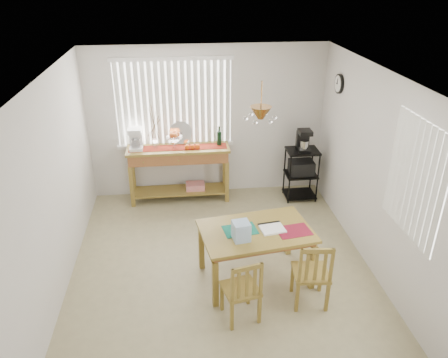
{
  "coord_description": "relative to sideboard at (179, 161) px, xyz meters",
  "views": [
    {
      "loc": [
        -0.49,
        -4.82,
        3.7
      ],
      "look_at": [
        0.1,
        0.55,
        1.05
      ],
      "focal_mm": 35.0,
      "sensor_mm": 36.0,
      "label": 1
    }
  ],
  "objects": [
    {
      "name": "ground",
      "position": [
        0.5,
        -1.99,
        -0.73
      ],
      "size": [
        4.0,
        4.5,
        0.01
      ],
      "primitive_type": "cube",
      "color": "tan"
    },
    {
      "name": "room_shell",
      "position": [
        0.51,
        -1.97,
        0.97
      ],
      "size": [
        4.2,
        4.7,
        2.7
      ],
      "color": "silver",
      "rests_on": "ground"
    },
    {
      "name": "sideboard",
      "position": [
        0.0,
        0.0,
        0.0
      ],
      "size": [
        1.71,
        0.48,
        0.96
      ],
      "color": "olive",
      "rests_on": "ground"
    },
    {
      "name": "sideboard_items",
      "position": [
        -0.28,
        0.02,
        0.39
      ],
      "size": [
        1.63,
        0.41,
        0.74
      ],
      "color": "maroon",
      "rests_on": "sideboard"
    },
    {
      "name": "wire_cart",
      "position": [
        2.08,
        -0.18,
        -0.18
      ],
      "size": [
        0.53,
        0.42,
        0.9
      ],
      "color": "black",
      "rests_on": "ground"
    },
    {
      "name": "cart_items",
      "position": [
        2.08,
        -0.17,
        0.35
      ],
      "size": [
        0.21,
        0.25,
        0.37
      ],
      "color": "black",
      "rests_on": "wire_cart"
    },
    {
      "name": "dining_table",
      "position": [
        0.92,
        -2.28,
        -0.07
      ],
      "size": [
        1.49,
        1.08,
        0.73
      ],
      "color": "olive",
      "rests_on": "ground"
    },
    {
      "name": "table_items",
      "position": [
        0.8,
        -2.41,
        0.1
      ],
      "size": [
        1.11,
        0.49,
        0.23
      ],
      "color": "#14715B",
      "rests_on": "dining_table"
    },
    {
      "name": "chair_left",
      "position": [
        0.64,
        -3.0,
        -0.31
      ],
      "size": [
        0.47,
        0.47,
        0.84
      ],
      "color": "olive",
      "rests_on": "ground"
    },
    {
      "name": "chair_right",
      "position": [
        1.49,
        -2.83,
        -0.28
      ],
      "size": [
        0.45,
        0.45,
        0.9
      ],
      "color": "olive",
      "rests_on": "ground"
    }
  ]
}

